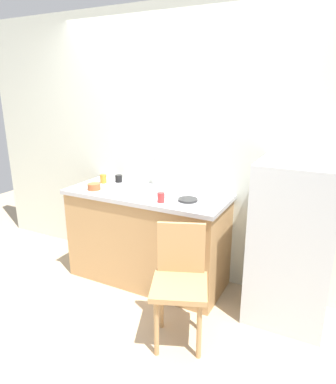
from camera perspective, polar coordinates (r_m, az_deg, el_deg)
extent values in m
plane|color=tan|center=(3.05, -7.00, -20.34)|extent=(8.00, 8.00, 0.00)
cube|color=silver|center=(3.34, 1.85, 7.47)|extent=(4.80, 0.10, 2.58)
cube|color=tan|center=(3.38, -3.42, -7.74)|extent=(1.51, 0.60, 0.87)
cube|color=#B7B7BC|center=(3.21, -3.56, -0.37)|extent=(1.55, 0.64, 0.04)
cylinder|color=#B7B7BC|center=(3.40, -2.04, 3.39)|extent=(0.02, 0.02, 0.28)
cube|color=silver|center=(2.91, 19.95, -8.08)|extent=(0.61, 0.56, 1.32)
cylinder|color=tan|center=(2.59, -1.95, -21.66)|extent=(0.04, 0.04, 0.45)
cylinder|color=tan|center=(2.58, 5.20, -22.00)|extent=(0.04, 0.04, 0.45)
cylinder|color=tan|center=(2.83, -1.12, -17.90)|extent=(0.04, 0.04, 0.45)
cylinder|color=tan|center=(2.82, 5.27, -18.17)|extent=(0.04, 0.04, 0.45)
cube|color=tan|center=(2.56, 1.90, -15.49)|extent=(0.52, 0.52, 0.04)
cube|color=tan|center=(2.61, 2.22, -9.23)|extent=(0.35, 0.16, 0.40)
cube|color=white|center=(3.12, -0.71, 0.00)|extent=(0.28, 0.20, 0.05)
cylinder|color=#B25B33|center=(3.35, -12.22, 0.88)|extent=(0.12, 0.12, 0.06)
cylinder|color=#2D2D2D|center=(2.96, 3.33, -1.30)|extent=(0.17, 0.17, 0.02)
cylinder|color=orange|center=(3.57, -10.73, 2.19)|extent=(0.07, 0.07, 0.09)
cylinder|color=red|center=(2.91, -1.18, -0.92)|extent=(0.06, 0.06, 0.09)
cylinder|color=black|center=(3.58, -8.21, 2.22)|extent=(0.07, 0.07, 0.07)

